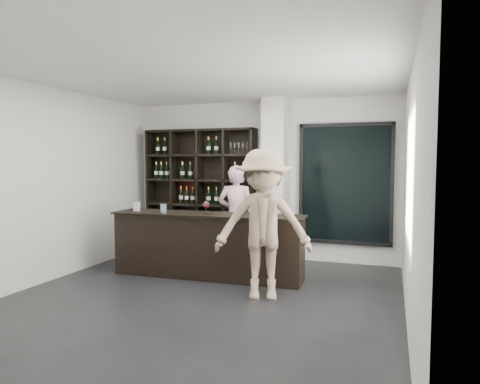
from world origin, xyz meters
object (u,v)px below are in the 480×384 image
at_px(wine_shelf, 200,192).
at_px(taster_pink, 236,216).
at_px(customer, 263,224).
at_px(taster_black, 263,218).
at_px(tasting_counter, 207,245).

distance_m(wine_shelf, taster_pink, 1.27).
bearing_deg(taster_pink, customer, 115.67).
bearing_deg(customer, taster_black, 90.43).
distance_m(wine_shelf, tasting_counter, 1.81).
height_order(wine_shelf, tasting_counter, wine_shelf).
xyz_separation_m(tasting_counter, taster_pink, (0.20, 0.75, 0.37)).
distance_m(tasting_counter, taster_black, 1.43).
relative_size(wine_shelf, tasting_counter, 0.79).
relative_size(wine_shelf, taster_pink, 1.39).
bearing_deg(customer, taster_pink, 105.95).
xyz_separation_m(taster_pink, customer, (0.90, -1.44, 0.11)).
height_order(tasting_counter, taster_pink, taster_pink).
height_order(taster_pink, taster_black, taster_pink).
bearing_deg(tasting_counter, taster_pink, 72.61).
bearing_deg(taster_pink, tasting_counter, 68.77).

